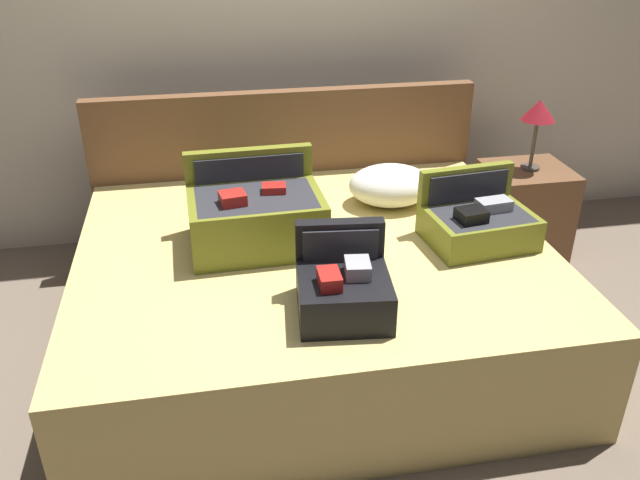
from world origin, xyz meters
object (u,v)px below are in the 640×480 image
Objects in this scene: hard_case_medium at (478,222)px; pillow_near_headboard at (391,185)px; bed at (315,295)px; table_lamp at (539,113)px; hard_case_small at (343,287)px; nightstand at (523,213)px; pillow_center_head at (247,184)px; hard_case_large at (256,215)px.

hard_case_medium reaches higher than pillow_near_headboard.
table_lamp is (1.29, 0.60, 0.58)m from bed.
nightstand is (1.27, 1.09, -0.33)m from hard_case_small.
hard_case_medium is at bearing -59.50° from pillow_near_headboard.
pillow_near_headboard is at bearing 114.51° from hard_case_medium.
hard_case_medium and hard_case_small have the same top height.
hard_case_medium is 1.23× the size of hard_case_small.
bed is 0.67m from pillow_center_head.
hard_case_small is 0.95× the size of pillow_near_headboard.
pillow_center_head reaches higher than nightstand.
hard_case_large is 1.49× the size of hard_case_small.
hard_case_large is 1.21× the size of hard_case_medium.
pillow_near_headboard is (0.68, 0.30, -0.04)m from hard_case_large.
hard_case_small is at bearing -139.29° from table_lamp.
hard_case_medium is 0.95m from nightstand.
hard_case_large is 1.39× the size of pillow_center_head.
hard_case_large is 0.96m from hard_case_medium.
bed is 0.60m from hard_case_small.
hard_case_small is 1.69m from table_lamp.
pillow_center_head reaches higher than bed.
table_lamp reaches higher than hard_case_medium.
pillow_near_headboard is at bearing 21.81° from hard_case_large.
bed is 5.25× the size of hard_case_small.
hard_case_large is 0.74m from pillow_near_headboard.
pillow_near_headboard reaches higher than pillow_center_head.
nightstand is at bearing 15.01° from pillow_near_headboard.
table_lamp reaches higher than nightstand.
nightstand is at bearing 17.18° from hard_case_large.
hard_case_medium is at bearing 37.60° from hard_case_small.
table_lamp is at bearing 0.00° from nightstand.
nightstand is at bearing 0.00° from table_lamp.
hard_case_large is at bearing 120.51° from hard_case_small.
pillow_center_head is (-0.26, 1.02, -0.01)m from hard_case_small.
bed is 0.78m from hard_case_medium.
hard_case_large is 1.63m from table_lamp.
table_lamp is (1.53, 0.07, 0.25)m from pillow_center_head.
table_lamp reaches higher than hard_case_large.
table_lamp is at bearing 2.52° from pillow_center_head.
nightstand is at bearing 2.52° from pillow_center_head.
table_lamp reaches higher than hard_case_small.
hard_case_medium reaches higher than bed.
pillow_near_headboard is at bearing -164.99° from nightstand.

